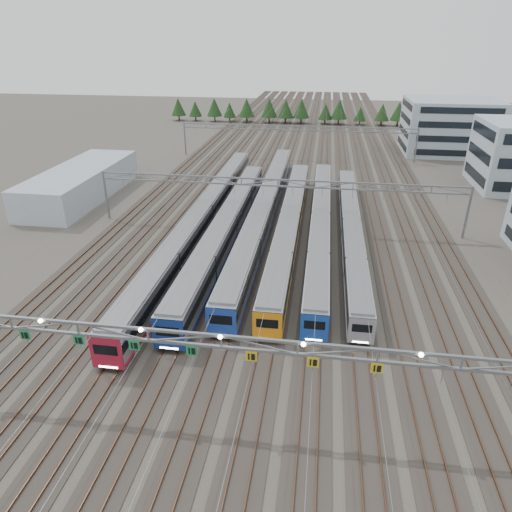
# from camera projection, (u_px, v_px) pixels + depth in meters

# --- Properties ---
(ground) EXTENTS (400.00, 400.00, 0.00)m
(ground) POSITION_uv_depth(u_px,v_px,m) (224.00, 416.00, 36.56)
(ground) COLOR #47423A
(ground) RESTS_ON ground
(track_bed) EXTENTS (54.00, 260.00, 5.42)m
(track_bed) POSITION_uv_depth(u_px,v_px,m) (300.00, 140.00, 124.82)
(track_bed) COLOR #2D2823
(track_bed) RESTS_ON ground
(train_a) EXTENTS (3.02, 68.88, 3.94)m
(train_a) POSITION_uv_depth(u_px,v_px,m) (203.00, 216.00, 70.61)
(train_a) COLOR black
(train_a) RESTS_ON ground
(train_b) EXTENTS (3.08, 54.05, 4.01)m
(train_b) POSITION_uv_depth(u_px,v_px,m) (227.00, 227.00, 66.44)
(train_b) COLOR black
(train_b) RESTS_ON ground
(train_c) EXTENTS (3.04, 67.00, 3.97)m
(train_c) POSITION_uv_depth(u_px,v_px,m) (265.00, 207.00, 73.96)
(train_c) COLOR black
(train_c) RESTS_ON ground
(train_d) EXTENTS (2.93, 54.49, 3.81)m
(train_d) POSITION_uv_depth(u_px,v_px,m) (290.00, 223.00, 68.00)
(train_d) COLOR black
(train_d) RESTS_ON ground
(train_e) EXTENTS (2.78, 55.63, 3.61)m
(train_e) POSITION_uv_depth(u_px,v_px,m) (320.00, 223.00, 68.48)
(train_e) COLOR black
(train_e) RESTS_ON ground
(train_f) EXTENTS (2.61, 52.18, 3.39)m
(train_f) POSITION_uv_depth(u_px,v_px,m) (351.00, 228.00, 66.69)
(train_f) COLOR black
(train_f) RESTS_ON ground
(gantry_near) EXTENTS (56.36, 0.61, 8.08)m
(gantry_near) POSITION_uv_depth(u_px,v_px,m) (220.00, 345.00, 33.35)
(gantry_near) COLOR slate
(gantry_near) RESTS_ON ground
(gantry_mid) EXTENTS (56.36, 0.36, 8.00)m
(gantry_mid) POSITION_uv_depth(u_px,v_px,m) (278.00, 189.00, 69.32)
(gantry_mid) COLOR slate
(gantry_mid) RESTS_ON ground
(gantry_far) EXTENTS (56.36, 0.36, 8.00)m
(gantry_far) POSITION_uv_depth(u_px,v_px,m) (297.00, 132.00, 109.33)
(gantry_far) COLOR slate
(gantry_far) RESTS_ON ground
(depot_bldg_north) EXTENTS (22.00, 18.00, 13.06)m
(depot_bldg_north) POSITION_uv_depth(u_px,v_px,m) (449.00, 126.00, 115.42)
(depot_bldg_north) COLOR #9DAFBC
(depot_bldg_north) RESTS_ON ground
(west_shed) EXTENTS (10.00, 30.00, 5.41)m
(west_shed) POSITION_uv_depth(u_px,v_px,m) (81.00, 183.00, 84.64)
(west_shed) COLOR #9DAFBC
(west_shed) RESTS_ON ground
(treeline) EXTENTS (87.50, 5.60, 7.02)m
(treeline) POSITION_uv_depth(u_px,v_px,m) (294.00, 111.00, 154.42)
(treeline) COLOR #332114
(treeline) RESTS_ON ground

